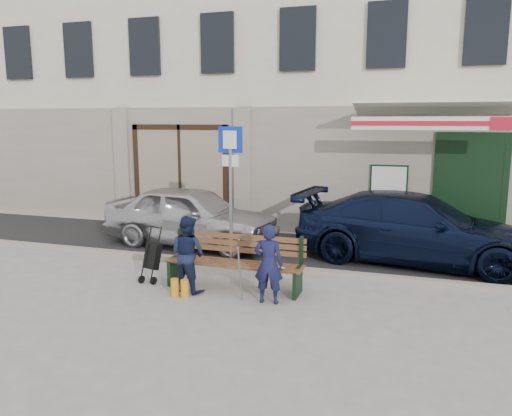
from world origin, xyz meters
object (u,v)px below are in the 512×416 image
at_px(parking_sign, 231,173).
at_px(stroller, 152,258).
at_px(man, 269,264).
at_px(woman, 188,254).
at_px(bench, 232,263).
at_px(car_silver, 191,216).
at_px(car_navy, 416,228).

xyz_separation_m(parking_sign, stroller, (-0.97, -1.45, -1.41)).
xyz_separation_m(man, woman, (-1.45, 0.12, 0.01)).
distance_m(bench, man, 0.94).
xyz_separation_m(woman, stroller, (-0.85, 0.29, -0.22)).
bearing_deg(bench, car_silver, 127.23).
bearing_deg(stroller, car_navy, 50.04).
distance_m(car_navy, parking_sign, 3.91).
bearing_deg(bench, parking_sign, 110.87).
bearing_deg(bench, man, -30.65).
distance_m(bench, woman, 0.77).
distance_m(car_silver, stroller, 2.66).
xyz_separation_m(parking_sign, man, (1.33, -1.87, -1.21)).
height_order(car_silver, man, car_silver).
relative_size(parking_sign, stroller, 2.80).
bearing_deg(man, stroller, -15.59).
bearing_deg(bench, stroller, -177.77).
bearing_deg(stroller, woman, -0.24).
height_order(car_silver, woman, car_silver).
height_order(car_navy, parking_sign, parking_sign).
bearing_deg(parking_sign, car_navy, 24.91).
xyz_separation_m(car_silver, man, (2.74, -3.02, -0.06)).
relative_size(car_navy, stroller, 4.96).
height_order(parking_sign, woman, parking_sign).
bearing_deg(man, woman, -10.09).
bearing_deg(woman, bench, -135.63).
xyz_separation_m(car_navy, man, (-2.20, -3.13, -0.07)).
bearing_deg(car_navy, stroller, 128.23).
xyz_separation_m(car_navy, stroller, (-4.50, -2.72, -0.27)).
height_order(car_navy, man, car_navy).
bearing_deg(stroller, bench, 21.09).
height_order(car_silver, stroller, car_silver).
relative_size(car_navy, parking_sign, 1.77).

